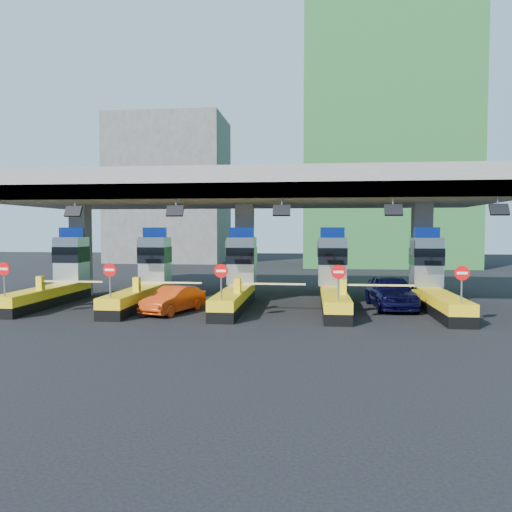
# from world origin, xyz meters

# --- Properties ---
(ground) EXTENTS (120.00, 120.00, 0.00)m
(ground) POSITION_xyz_m (0.00, 0.00, 0.00)
(ground) COLOR black
(ground) RESTS_ON ground
(toll_canopy) EXTENTS (28.00, 12.09, 7.00)m
(toll_canopy) POSITION_xyz_m (0.00, 2.87, 6.13)
(toll_canopy) COLOR slate
(toll_canopy) RESTS_ON ground
(toll_lane_far_left) EXTENTS (4.43, 8.00, 4.16)m
(toll_lane_far_left) POSITION_xyz_m (-10.00, 0.28, 1.40)
(toll_lane_far_left) COLOR black
(toll_lane_far_left) RESTS_ON ground
(toll_lane_left) EXTENTS (4.43, 8.00, 4.16)m
(toll_lane_left) POSITION_xyz_m (-5.00, 0.28, 1.40)
(toll_lane_left) COLOR black
(toll_lane_left) RESTS_ON ground
(toll_lane_center) EXTENTS (4.43, 8.00, 4.16)m
(toll_lane_center) POSITION_xyz_m (0.00, 0.28, 1.40)
(toll_lane_center) COLOR black
(toll_lane_center) RESTS_ON ground
(toll_lane_right) EXTENTS (4.43, 8.00, 4.16)m
(toll_lane_right) POSITION_xyz_m (5.00, 0.28, 1.40)
(toll_lane_right) COLOR black
(toll_lane_right) RESTS_ON ground
(toll_lane_far_right) EXTENTS (4.43, 8.00, 4.16)m
(toll_lane_far_right) POSITION_xyz_m (10.00, 0.28, 1.40)
(toll_lane_far_right) COLOR black
(toll_lane_far_right) RESTS_ON ground
(bg_building_scaffold) EXTENTS (18.00, 12.00, 28.00)m
(bg_building_scaffold) POSITION_xyz_m (12.00, 32.00, 14.00)
(bg_building_scaffold) COLOR #1E5926
(bg_building_scaffold) RESTS_ON ground
(bg_building_concrete) EXTENTS (14.00, 10.00, 18.00)m
(bg_building_concrete) POSITION_xyz_m (-14.00, 36.00, 9.00)
(bg_building_concrete) COLOR #4C4C49
(bg_building_concrete) RESTS_ON ground
(van) EXTENTS (2.37, 5.20, 1.73)m
(van) POSITION_xyz_m (7.93, 0.32, 0.87)
(van) COLOR black
(van) RESTS_ON ground
(red_car) EXTENTS (2.56, 4.10, 1.27)m
(red_car) POSITION_xyz_m (-2.77, -2.35, 0.64)
(red_car) COLOR red
(red_car) RESTS_ON ground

